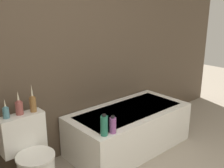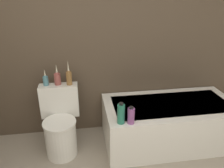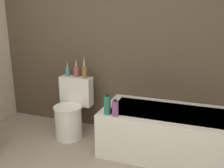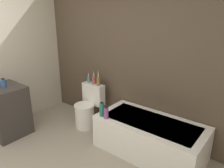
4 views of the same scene
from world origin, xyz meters
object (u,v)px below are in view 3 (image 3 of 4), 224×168
at_px(vase_gold, 68,71).
at_px(vase_bronze, 84,71).
at_px(shampoo_bottle_short, 115,108).
at_px(toilet, 71,111).
at_px(bathtub, 170,132).
at_px(shampoo_bottle_tall, 107,105).
at_px(vase_silver, 76,71).

distance_m(vase_gold, vase_bronze, 0.26).
relative_size(vase_gold, shampoo_bottle_short, 1.03).
relative_size(toilet, vase_bronze, 2.66).
relative_size(bathtub, shampoo_bottle_short, 8.36).
distance_m(bathtub, shampoo_bottle_tall, 0.80).
bearing_deg(shampoo_bottle_short, bathtub, 29.91).
bearing_deg(vase_bronze, shampoo_bottle_tall, -44.38).
bearing_deg(vase_bronze, vase_silver, 168.85).
bearing_deg(bathtub, shampoo_bottle_short, -150.09).
xyz_separation_m(vase_gold, shampoo_bottle_short, (0.85, -0.53, -0.22)).
height_order(vase_gold, shampoo_bottle_short, vase_gold).
distance_m(toilet, vase_gold, 0.54).
relative_size(vase_gold, shampoo_bottle_tall, 0.85).
relative_size(shampoo_bottle_tall, shampoo_bottle_short, 1.22).
distance_m(shampoo_bottle_tall, shampoo_bottle_short, 0.10).
bearing_deg(shampoo_bottle_short, vase_bronze, 139.61).
bearing_deg(shampoo_bottle_tall, toilet, 152.55).
xyz_separation_m(bathtub, shampoo_bottle_short, (-0.56, -0.32, 0.34)).
bearing_deg(bathtub, vase_bronze, 170.80).
xyz_separation_m(bathtub, toilet, (-1.28, 0.02, 0.07)).
distance_m(toilet, shampoo_bottle_short, 0.85).
height_order(vase_gold, vase_silver, vase_silver).
distance_m(bathtub, shampoo_bottle_short, 0.72).
bearing_deg(toilet, vase_silver, 90.00).
distance_m(vase_silver, shampoo_bottle_short, 0.93).
xyz_separation_m(bathtub, vase_gold, (-1.41, 0.21, 0.56)).
height_order(vase_silver, vase_bronze, vase_bronze).
bearing_deg(shampoo_bottle_tall, vase_bronze, 135.62).
height_order(bathtub, vase_bronze, vase_bronze).
bearing_deg(vase_silver, vase_bronze, -11.15).
bearing_deg(bathtub, shampoo_bottle_tall, -155.25).
bearing_deg(shampoo_bottle_short, toilet, 154.56).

